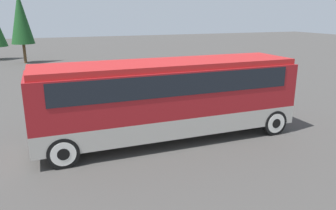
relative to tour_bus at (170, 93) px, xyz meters
The scene contains 5 objects.
ground_plane 1.87m from the tour_bus, behind, with size 120.00×120.00×0.00m, color #423F3D.
tour_bus is the anchor object (origin of this frame).
parked_car_near 5.47m from the tour_bus, 92.37° to the left, with size 4.80×1.94×1.36m.
parked_car_mid 8.74m from the tour_bus, 59.05° to the left, with size 4.40×1.86×1.33m.
tree_center 25.08m from the tour_bus, 103.85° to the left, with size 2.18×2.18×6.84m.
Camera 1 is at (-4.46, -11.43, 4.86)m, focal length 35.00 mm.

